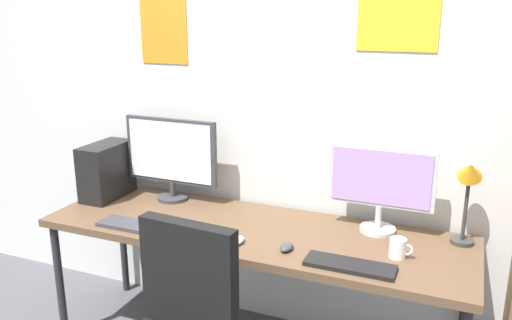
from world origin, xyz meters
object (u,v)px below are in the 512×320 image
mouse_left_side (287,247)px  coffee_mug (398,248)px  desk (252,237)px  pc_tower (107,171)px  monitor_left (171,155)px  desk_lamp (468,186)px  keyboard_right (350,265)px  monitor_right (381,183)px  mouse_right_side (238,240)px  keyboard_left (134,226)px

mouse_left_side → coffee_mug: bearing=14.3°
desk → pc_tower: bearing=174.2°
monitor_left → coffee_mug: 1.38m
monitor_left → desk_lamp: bearing=-0.4°
keyboard_right → monitor_left: bearing=159.1°
desk → desk_lamp: (1.00, 0.20, 0.35)m
pc_tower → desk_lamp: 1.98m
desk → keyboard_right: keyboard_right is taller
monitor_right → desk_lamp: 0.40m
coffee_mug → mouse_right_side: bearing=-168.6°
desk → keyboard_left: (-0.56, -0.23, 0.06)m
monitor_right → desk_lamp: (0.40, -0.01, 0.04)m
pc_tower → mouse_right_side: bearing=-16.8°
monitor_right → keyboard_right: 0.51m
monitor_left → coffee_mug: bearing=-11.1°
monitor_right → desk: bearing=-160.5°
desk_lamp → coffee_mug: bearing=-136.1°
keyboard_left → coffee_mug: bearing=7.9°
desk → desk_lamp: bearing=11.4°
desk_lamp → keyboard_right: desk_lamp is taller
monitor_left → mouse_left_side: monitor_left is taller
desk → monitor_right: bearing=19.5°
monitor_right → keyboard_right: size_ratio=1.33×
desk_lamp → keyboard_left: 1.64m
monitor_right → monitor_left: bearing=180.0°
desk_lamp → mouse_left_side: bearing=-153.4°
desk → pc_tower: pc_tower is taller
keyboard_left → monitor_right: bearing=20.9°
desk → coffee_mug: size_ratio=20.73×
monitor_right → coffee_mug: monitor_right is taller
keyboard_right → mouse_left_side: 0.32m
pc_tower → desk_lamp: size_ratio=0.77×
desk_lamp → mouse_left_side: size_ratio=4.61×
monitor_left → monitor_right: bearing=-0.0°
keyboard_right → pc_tower: bearing=167.9°
keyboard_right → mouse_right_side: mouse_right_side is taller
coffee_mug → monitor_left: bearing=168.9°
desk_lamp → keyboard_left: bearing=-164.5°
pc_tower → desk_lamp: desk_lamp is taller
desk → mouse_left_side: bearing=-35.1°
monitor_right → pc_tower: 1.59m
keyboard_left → keyboard_right: (1.12, 0.00, 0.00)m
monitor_right → keyboard_right: (-0.04, -0.44, -0.25)m
desk_lamp → pc_tower: bearing=-177.1°
monitor_left → keyboard_right: size_ratio=1.47×
monitor_right → desk_lamp: size_ratio=1.18×
desk → monitor_left: size_ratio=3.81×
desk → desk_lamp: desk_lamp is taller
keyboard_left → keyboard_right: same height
keyboard_right → coffee_mug: bearing=45.4°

